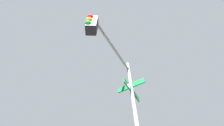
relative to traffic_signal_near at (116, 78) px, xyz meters
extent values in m
cylinder|color=slate|center=(0.07, 0.11, 1.42)|extent=(1.34, 1.99, 0.09)
cube|color=black|center=(0.70, 1.08, 0.97)|extent=(0.28, 0.28, 0.80)
sphere|color=red|center=(0.78, 1.21, 1.22)|extent=(0.18, 0.18, 0.18)
sphere|color=orange|center=(0.78, 1.21, 0.97)|extent=(0.18, 0.18, 0.18)
sphere|color=green|center=(0.78, 1.21, 0.72)|extent=(0.18, 0.18, 0.18)
cube|color=#0F5128|center=(-0.56, -0.86, 0.35)|extent=(0.63, 0.94, 0.20)
cube|color=#0F5128|center=(-0.56, -0.86, 0.57)|extent=(0.86, 0.58, 0.20)
camera|label=1|loc=(0.20, 2.55, -2.82)|focal=22.44mm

